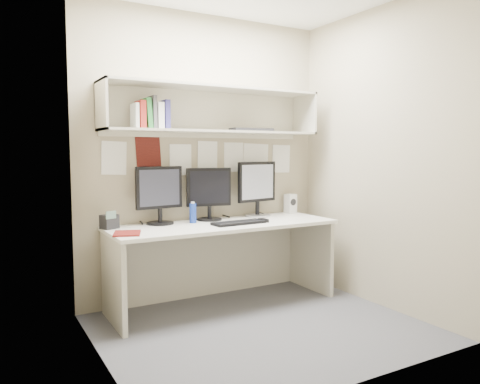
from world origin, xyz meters
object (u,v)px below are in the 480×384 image
monitor_right (257,187)px  maroon_notebook (127,233)px  monitor_center (209,192)px  keyboard (238,223)px  speaker (290,204)px  desk (223,264)px  monitor_left (159,193)px  desk_phone (109,221)px

monitor_right → maroon_notebook: monitor_right is taller
monitor_center → monitor_right: bearing=11.8°
keyboard → speaker: 0.90m
desk → maroon_notebook: maroon_notebook is taller
desk → monitor_center: 0.66m
desk → keyboard: size_ratio=4.29×
monitor_right → keyboard: (-0.40, -0.34, -0.27)m
desk → monitor_left: 0.84m
monitor_left → desk_phone: (-0.44, -0.03, -0.21)m
speaker → monitor_center: bearing=177.8°
monitor_center → speaker: 0.95m
desk → monitor_center: monitor_center is taller
monitor_left → monitor_center: size_ratio=1.04×
monitor_center → keyboard: bearing=-59.1°
desk_phone → speaker: bearing=-19.8°
monitor_right → desk_phone: monitor_right is taller
monitor_right → desk_phone: bearing=170.8°
speaker → monitor_right: bearing=-179.6°
monitor_left → monitor_right: 0.99m
desk → monitor_right: 0.84m
desk_phone → monitor_left: bearing=-17.7°
desk → speaker: (0.91, 0.25, 0.46)m
keyboard → desk_phone: 1.08m
monitor_right → speaker: 0.46m
desk_phone → monitor_right: bearing=-20.6°
speaker → maroon_notebook: size_ratio=0.81×
monitor_center → desk_phone: (-0.91, -0.03, -0.20)m
keyboard → desk_phone: desk_phone is taller
monitor_left → monitor_right: monitor_right is taller
monitor_left → maroon_notebook: bearing=-144.8°
monitor_left → maroon_notebook: size_ratio=2.08×
monitor_right → keyboard: size_ratio=1.13×
monitor_center → maroon_notebook: size_ratio=1.99×
desk → maroon_notebook: (-0.89, -0.13, 0.37)m
monitor_center → desk_phone: bearing=-166.2°
monitor_right → desk_phone: 1.44m
monitor_left → maroon_notebook: 0.58m
desk → keyboard: keyboard is taller
monitor_left → maroon_notebook: monitor_left is taller
speaker → desk_phone: bearing=177.8°
speaker → maroon_notebook: speaker is taller
monitor_right → desk_phone: (-1.43, -0.03, -0.22)m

